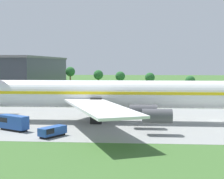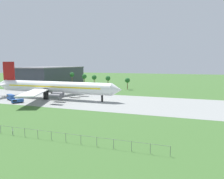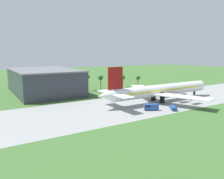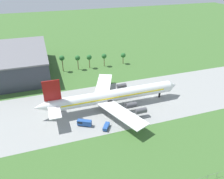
# 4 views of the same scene
# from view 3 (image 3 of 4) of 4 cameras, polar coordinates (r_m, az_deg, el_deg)

# --- Properties ---
(ground_plane) EXTENTS (600.00, 600.00, 0.00)m
(ground_plane) POSITION_cam_3_polar(r_m,az_deg,el_deg) (139.40, 19.31, -1.70)
(ground_plane) COLOR #3D662D
(taxiway_strip) EXTENTS (320.00, 44.00, 0.02)m
(taxiway_strip) POSITION_cam_3_polar(r_m,az_deg,el_deg) (139.40, 19.31, -1.69)
(taxiway_strip) COLOR gray
(taxiway_strip) RESTS_ON ground_plane
(jet_airliner) EXTENTS (76.12, 57.24, 19.43)m
(jet_airliner) POSITION_cam_3_polar(r_m,az_deg,el_deg) (119.34, 12.55, -0.20)
(jet_airliner) COLOR white
(jet_airliner) RESTS_ON ground_plane
(baggage_tug) EXTENTS (4.51, 5.50, 1.80)m
(baggage_tug) POSITION_cam_3_polar(r_m,az_deg,el_deg) (103.20, 15.77, -4.70)
(baggage_tug) COLOR black
(baggage_tug) RESTS_ON ground_plane
(fuel_truck) EXTENTS (6.65, 4.82, 2.94)m
(fuel_truck) POSITION_cam_3_polar(r_m,az_deg,el_deg) (100.55, 10.12, -4.52)
(fuel_truck) COLOR black
(fuel_truck) RESTS_ON ground_plane
(terminal_building) EXTENTS (36.72, 61.20, 15.51)m
(terminal_building) POSITION_cam_3_polar(r_m,az_deg,el_deg) (149.88, -17.45, 2.15)
(terminal_building) COLOR #333842
(terminal_building) RESTS_ON ground_plane
(palm_tree_row) EXTENTS (48.17, 3.60, 11.60)m
(palm_tree_row) POSITION_cam_3_polar(r_m,az_deg,el_deg) (161.28, 0.16, 3.13)
(palm_tree_row) COLOR brown
(palm_tree_row) RESTS_ON ground_plane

